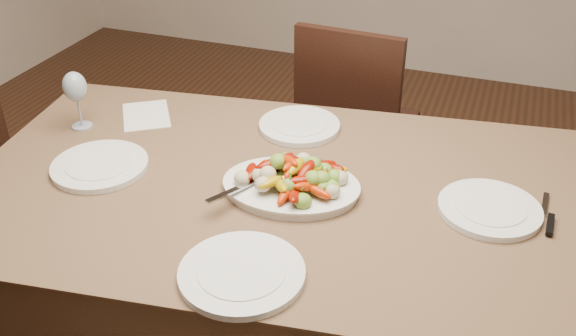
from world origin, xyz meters
The scene contains 12 objects.
dining_table centered at (0.06, 0.27, 0.38)m, with size 1.84×1.04×0.76m, color brown.
chair_far centered at (0.04, 1.22, 0.47)m, with size 0.42×0.42×0.95m, color black, non-canonical shape.
serving_platter centered at (0.08, 0.25, 0.77)m, with size 0.37×0.27×0.02m, color white.
roasted_vegetables centered at (0.08, 0.25, 0.83)m, with size 0.30×0.21×0.09m, color #790E02, non-canonical shape.
serving_spoon centered at (0.02, 0.20, 0.81)m, with size 0.28×0.06×0.03m, color #9EA0A8, non-canonical shape.
plate_left centered at (-0.49, 0.17, 0.77)m, with size 0.28×0.28×0.02m, color white.
plate_right centered at (0.60, 0.34, 0.77)m, with size 0.27×0.27×0.02m, color white.
plate_far centered at (-0.02, 0.60, 0.77)m, with size 0.26×0.26×0.02m, color white.
plate_near centered at (0.09, -0.12, 0.77)m, with size 0.29×0.29×0.02m, color white.
wine_glass centered at (-0.69, 0.37, 0.86)m, with size 0.08×0.08×0.20m, color #8C99A5, non-canonical shape.
menu_card centered at (-0.54, 0.51, 0.76)m, with size 0.15×0.21×0.00m, color silver.
table_knife centered at (0.75, 0.36, 0.76)m, with size 0.02×0.20×0.01m, color #9EA0A8, non-canonical shape.
Camera 1 is at (0.57, -1.14, 1.76)m, focal length 40.00 mm.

